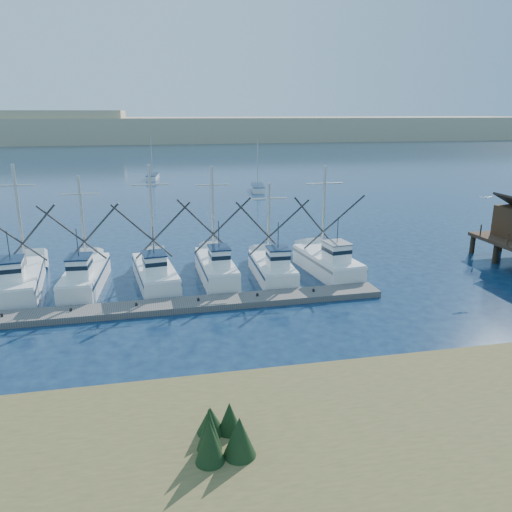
% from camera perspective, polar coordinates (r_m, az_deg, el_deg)
% --- Properties ---
extents(ground, '(500.00, 500.00, 0.00)m').
position_cam_1_polar(ground, '(28.74, 9.44, -9.71)').
color(ground, '#0C1A38').
rests_on(ground, ground).
extents(shore_bank, '(40.00, 10.00, 1.60)m').
position_cam_1_polar(shore_bank, '(18.28, -3.89, -23.38)').
color(shore_bank, '#4C422D').
rests_on(shore_bank, ground).
extents(floating_dock, '(31.24, 2.61, 0.42)m').
position_cam_1_polar(floating_dock, '(33.21, -11.75, -5.79)').
color(floating_dock, '#66615B').
rests_on(floating_dock, ground).
extents(dune_ridge, '(360.00, 60.00, 10.00)m').
position_cam_1_polar(dune_ridge, '(234.32, -9.71, 14.11)').
color(dune_ridge, tan).
rests_on(dune_ridge, ground).
extents(trawler_fleet, '(30.53, 8.83, 8.92)m').
position_cam_1_polar(trawler_fleet, '(37.62, -11.25, -1.94)').
color(trawler_fleet, white).
rests_on(trawler_fleet, ground).
extents(sailboat_near, '(2.67, 6.21, 8.10)m').
position_cam_1_polar(sailboat_near, '(81.89, 0.21, 7.77)').
color(sailboat_near, white).
rests_on(sailboat_near, ground).
extents(sailboat_far, '(2.60, 6.50, 8.10)m').
position_cam_1_polar(sailboat_far, '(98.31, -11.72, 8.85)').
color(sailboat_far, white).
rests_on(sailboat_far, ground).
extents(flying_gull, '(1.09, 0.20, 0.20)m').
position_cam_1_polar(flying_gull, '(42.65, 24.78, 6.10)').
color(flying_gull, white).
rests_on(flying_gull, ground).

